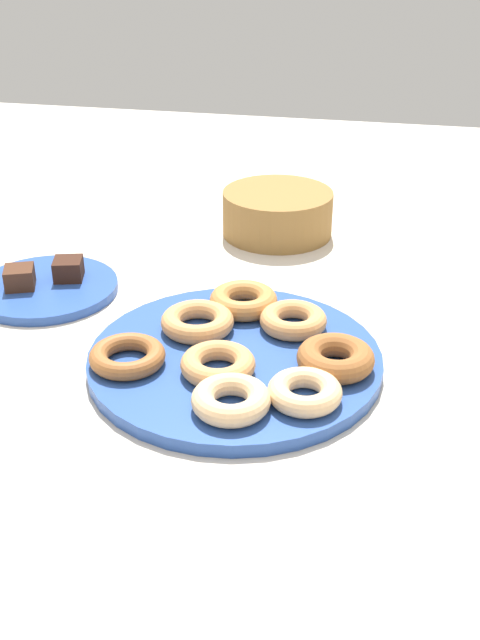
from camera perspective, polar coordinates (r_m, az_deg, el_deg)
The scene contains 14 objects.
ground_plane at distance 0.93m, azimuth -0.38°, elevation -3.39°, with size 2.40×2.40×0.00m, color beige.
donut_plate at distance 0.93m, azimuth -0.38°, elevation -2.96°, with size 0.36×0.36×0.02m, color #284C9E.
donut_0 at distance 0.90m, azimuth -8.40°, elevation -2.68°, with size 0.09×0.09×0.02m, color #995B2D.
donut_1 at distance 0.88m, azimuth -1.66°, elevation -3.32°, with size 0.09×0.09×0.02m, color tan.
donut_2 at distance 0.97m, azimuth -3.20°, elevation -0.11°, with size 0.09×0.09×0.03m, color tan.
donut_3 at distance 1.01m, azimuth 0.26°, elevation 1.47°, with size 0.09×0.09×0.03m, color #BC7A3D.
donut_4 at distance 0.82m, azimuth -0.68°, elevation -5.96°, with size 0.09×0.09×0.03m, color #EABC84.
donut_5 at distance 0.89m, azimuth 7.14°, elevation -2.84°, with size 0.09×0.09×0.03m, color #995B2D.
donut_6 at distance 0.97m, azimuth 4.00°, elevation -0.00°, with size 0.09×0.09×0.02m, color tan.
donut_7 at distance 0.83m, azimuth 4.85°, elevation -5.36°, with size 0.08×0.08×0.02m, color #EABC84.
cake_plate at distance 1.13m, azimuth -14.25°, elevation 2.30°, with size 0.20×0.20×0.01m, color #284C9E.
brownie_near at distance 1.12m, azimuth -16.12°, elevation 3.07°, with size 0.04×0.04×0.03m, color #472819.
brownie_far at distance 1.13m, azimuth -12.68°, elevation 3.74°, with size 0.04×0.04×0.03m, color #381E14.
basket at distance 1.29m, azimuth 2.81°, elevation 7.98°, with size 0.18×0.18×0.07m, color olive.
Camera 1 is at (0.17, -0.77, 0.50)m, focal length 42.89 mm.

